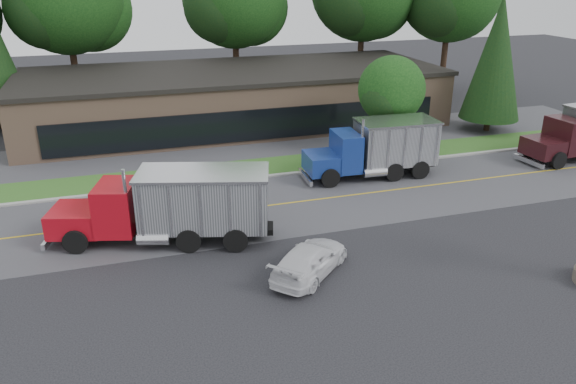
# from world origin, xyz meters

# --- Properties ---
(ground) EXTENTS (140.00, 140.00, 0.00)m
(ground) POSITION_xyz_m (0.00, 0.00, 0.00)
(ground) COLOR #35353B
(ground) RESTS_ON ground
(road) EXTENTS (60.00, 8.00, 0.02)m
(road) POSITION_xyz_m (0.00, 9.00, 0.00)
(road) COLOR #5D5D63
(road) RESTS_ON ground
(center_line) EXTENTS (60.00, 0.12, 0.01)m
(center_line) POSITION_xyz_m (0.00, 9.00, 0.00)
(center_line) COLOR gold
(center_line) RESTS_ON ground
(curb) EXTENTS (60.00, 0.30, 0.12)m
(curb) POSITION_xyz_m (0.00, 13.20, 0.00)
(curb) COLOR #9E9E99
(curb) RESTS_ON ground
(grass_verge) EXTENTS (60.00, 3.40, 0.03)m
(grass_verge) POSITION_xyz_m (0.00, 15.00, 0.00)
(grass_verge) COLOR #2B5D20
(grass_verge) RESTS_ON ground
(far_parking) EXTENTS (60.00, 7.00, 0.02)m
(far_parking) POSITION_xyz_m (0.00, 20.00, 0.00)
(far_parking) COLOR #5D5D63
(far_parking) RESTS_ON ground
(strip_mall) EXTENTS (32.00, 12.00, 4.00)m
(strip_mall) POSITION_xyz_m (2.00, 26.00, 2.00)
(strip_mall) COLOR #A07B62
(strip_mall) RESTS_ON ground
(tree_far_b) EXTENTS (9.97, 9.39, 14.22)m
(tree_far_b) POSITION_xyz_m (-9.85, 34.12, 9.08)
(tree_far_b) COLOR #382619
(tree_far_b) RESTS_ON ground
(tree_far_c) EXTENTS (9.85, 9.27, 14.05)m
(tree_far_c) POSITION_xyz_m (4.15, 34.12, 8.96)
(tree_far_c) COLOR #382619
(tree_far_c) RESTS_ON ground
(evergreen_right) EXTENTS (4.42, 4.42, 10.04)m
(evergreen_right) POSITION_xyz_m (20.00, 18.00, 5.51)
(evergreen_right) COLOR #382619
(evergreen_right) RESTS_ON ground
(tree_verge) EXTENTS (4.60, 4.33, 6.57)m
(tree_verge) POSITION_xyz_m (10.07, 15.05, 4.18)
(tree_verge) COLOR #382619
(tree_verge) RESTS_ON ground
(dump_truck_red) EXTENTS (10.15, 5.12, 3.36)m
(dump_truck_red) POSITION_xyz_m (-5.14, 6.42, 1.81)
(dump_truck_red) COLOR black
(dump_truck_red) RESTS_ON ground
(dump_truck_blue) EXTENTS (8.07, 3.04, 3.36)m
(dump_truck_blue) POSITION_xyz_m (7.51, 11.49, 1.80)
(dump_truck_blue) COLOR black
(dump_truck_blue) RESTS_ON ground
(rally_car) EXTENTS (4.50, 4.40, 1.30)m
(rally_car) POSITION_xyz_m (-0.28, 1.72, 0.65)
(rally_car) COLOR white
(rally_car) RESTS_ON ground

